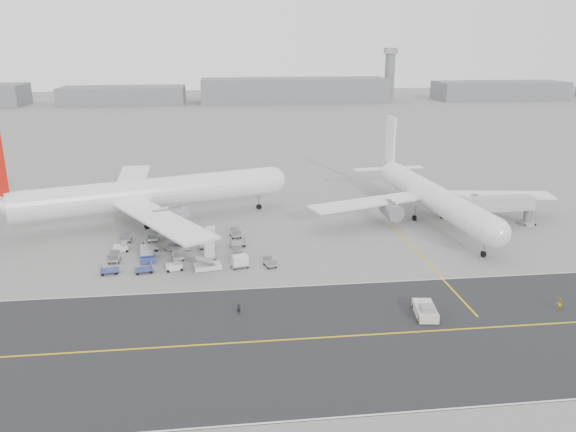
{
  "coord_description": "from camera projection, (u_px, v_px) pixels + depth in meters",
  "views": [
    {
      "loc": [
        -4.04,
        -80.57,
        36.41
      ],
      "look_at": [
        6.94,
        12.0,
        6.92
      ],
      "focal_mm": 35.0,
      "sensor_mm": 36.0,
      "label": 1
    }
  ],
  "objects": [
    {
      "name": "airliner_b",
      "position": [
        431.0,
        195.0,
        116.49
      ],
      "size": [
        53.23,
        54.03,
        18.64
      ],
      "rotation": [
        0.0,
        0.0,
        0.09
      ],
      "color": "white",
      "rests_on": "ground"
    },
    {
      "name": "ground",
      "position": [
        253.0,
        283.0,
        87.72
      ],
      "size": [
        700.0,
        700.0,
        0.0
      ],
      "primitive_type": "plane",
      "color": "gray",
      "rests_on": "ground"
    },
    {
      "name": "taxiway",
      "position": [
        301.0,
        339.0,
        71.25
      ],
      "size": [
        220.0,
        59.0,
        0.03
      ],
      "color": "#28282B",
      "rests_on": "ground"
    },
    {
      "name": "airliner_a",
      "position": [
        144.0,
        194.0,
        113.97
      ],
      "size": [
        61.17,
        59.95,
        21.76
      ],
      "rotation": [
        0.0,
        0.0,
        1.87
      ],
      "color": "white",
      "rests_on": "ground"
    },
    {
      "name": "jet_bridge",
      "position": [
        497.0,
        205.0,
        112.94
      ],
      "size": [
        16.79,
        3.66,
        6.33
      ],
      "rotation": [
        0.0,
        0.0,
        0.03
      ],
      "color": "gray",
      "rests_on": "ground"
    },
    {
      "name": "ground_crew_a",
      "position": [
        239.0,
        309.0,
        77.58
      ],
      "size": [
        0.66,
        0.54,
        1.56
      ],
      "primitive_type": "imported",
      "rotation": [
        0.0,
        0.0,
        0.34
      ],
      "color": "black",
      "rests_on": "ground"
    },
    {
      "name": "control_tower",
      "position": [
        390.0,
        73.0,
        344.94
      ],
      "size": [
        7.0,
        7.0,
        31.25
      ],
      "color": "slate",
      "rests_on": "ground"
    },
    {
      "name": "horizon_buildings",
      "position": [
        278.0,
        102.0,
        337.25
      ],
      "size": [
        520.0,
        28.0,
        28.0
      ],
      "primitive_type": null,
      "color": "slate",
      "rests_on": "ground"
    },
    {
      "name": "stray_dolly",
      "position": [
        270.0,
        267.0,
        93.91
      ],
      "size": [
        2.2,
        2.88,
        1.57
      ],
      "primitive_type": null,
      "rotation": [
        0.0,
        0.0,
        0.27
      ],
      "color": "silver",
      "rests_on": "ground"
    },
    {
      "name": "pushback_tug",
      "position": [
        425.0,
        311.0,
        76.87
      ],
      "size": [
        3.36,
        7.35,
        2.07
      ],
      "rotation": [
        0.0,
        0.0,
        -0.14
      ],
      "color": "beige",
      "rests_on": "ground"
    },
    {
      "name": "ground_crew_b",
      "position": [
        559.0,
        304.0,
        78.9
      ],
      "size": [
        0.9,
        0.76,
        1.65
      ],
      "primitive_type": "imported",
      "rotation": [
        0.0,
        0.0,
        2.96
      ],
      "color": "gold",
      "rests_on": "ground"
    },
    {
      "name": "gse_cluster",
      "position": [
        179.0,
        254.0,
        99.36
      ],
      "size": [
        31.41,
        25.98,
        2.18
      ],
      "primitive_type": null,
      "rotation": [
        0.0,
        0.0,
        0.1
      ],
      "color": "#939398",
      "rests_on": "ground"
    }
  ]
}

